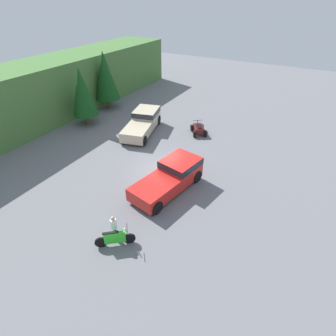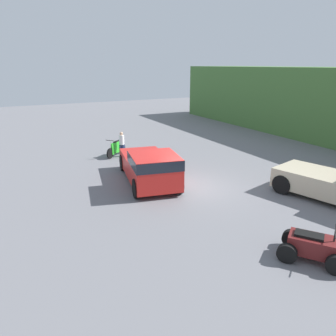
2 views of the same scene
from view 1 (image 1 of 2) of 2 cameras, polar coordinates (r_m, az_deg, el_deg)
The scene contains 9 objects.
ground_plane at distance 20.24m, azimuth -1.15°, elevation -0.48°, with size 80.00×80.00×0.00m, color slate.
hillside_backdrop at distance 29.67m, azimuth -29.78°, elevation 12.77°, with size 44.00×6.00×5.64m.
tree_left at distance 27.73m, azimuth -18.16°, elevation 15.42°, with size 2.50×2.50×5.68m.
tree_mid_left at distance 31.47m, azimuth -13.51°, elevation 18.96°, with size 2.77×2.77×6.30m.
pickup_truck_red at distance 18.03m, azimuth 0.77°, elevation -1.64°, with size 5.80×3.27×1.79m.
pickup_truck_second at distance 25.99m, azimuth -5.42°, elevation 10.09°, with size 6.22×3.66×1.79m.
dirt_bike at distance 14.82m, azimuth -11.46°, elevation -14.78°, with size 1.46×1.75×1.21m.
quad_atv at distance 25.62m, azimuth 6.66°, elevation 8.39°, with size 2.34×2.17×1.15m.
rider_person at distance 14.83m, azimuth -11.67°, elevation -12.46°, with size 0.47×0.47×1.66m.
Camera 1 is at (-14.32, -8.48, 11.52)m, focal length 28.00 mm.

